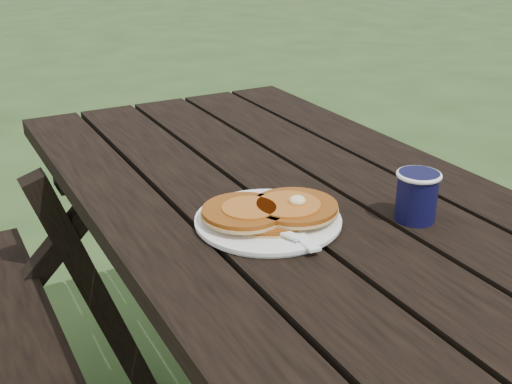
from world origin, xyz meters
TOP-DOWN VIEW (x-y plane):
  - plate at (-0.11, 0.07)m, footprint 0.29×0.29m
  - pancake_stack at (-0.11, 0.06)m, footprint 0.23×0.17m
  - knife at (-0.10, 0.02)m, footprint 0.04×0.18m
  - fork at (-0.13, 0.02)m, footprint 0.09×0.16m
  - coffee_cup at (0.12, -0.04)m, footprint 0.08×0.08m

SIDE VIEW (x-z plane):
  - plate at x=-0.11m, z-range 0.75..0.76m
  - knife at x=-0.10m, z-range 0.76..0.76m
  - fork at x=-0.13m, z-range 0.77..0.77m
  - pancake_stack at x=-0.11m, z-range 0.76..0.79m
  - coffee_cup at x=0.12m, z-range 0.76..0.84m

